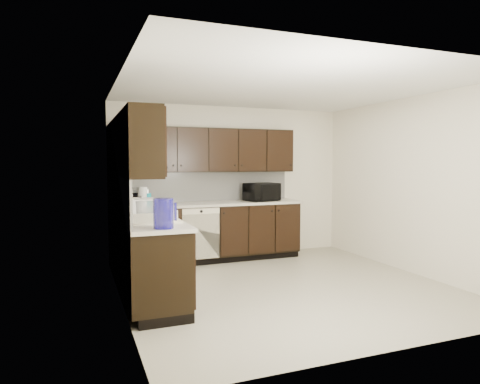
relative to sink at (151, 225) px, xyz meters
name	(u,v)px	position (x,y,z in m)	size (l,w,h in m)	color
floor	(285,286)	(1.68, 0.01, -0.88)	(4.00, 4.00, 0.00)	#A7A18A
ceiling	(286,87)	(1.68, 0.01, 1.62)	(4.00, 4.00, 0.00)	white
wall_back	(231,182)	(1.68, 2.01, 0.37)	(4.00, 0.02, 2.50)	beige
wall_left	(121,193)	(-0.32, 0.01, 0.37)	(0.02, 4.00, 2.50)	beige
wall_right	(411,185)	(3.68, 0.01, 0.37)	(0.02, 4.00, 2.50)	beige
wall_front	(398,203)	(1.68, -1.99, 0.37)	(4.00, 0.02, 2.50)	beige
lower_cabinets	(186,244)	(0.67, 1.12, -0.47)	(3.00, 2.80, 0.90)	black
countertop	(186,209)	(0.67, 1.12, 0.04)	(3.03, 2.83, 0.04)	beige
backsplash	(168,190)	(0.46, 1.33, 0.30)	(3.00, 2.80, 0.48)	beige
upper_cabinets	(177,149)	(0.58, 1.22, 0.89)	(3.00, 2.80, 0.70)	black
dishwasher	(201,231)	(0.98, 1.42, -0.33)	(0.58, 0.04, 0.78)	#F1E8C5
sink	(151,225)	(0.00, 0.00, 0.00)	(0.54, 0.82, 0.42)	#F1E8C5
microwave	(262,192)	(2.09, 1.66, 0.21)	(0.53, 0.36, 0.29)	black
soap_bottle_a	(173,213)	(0.20, -0.23, 0.15)	(0.08, 0.09, 0.18)	gray
soap_bottle_b	(132,205)	(-0.14, 0.50, 0.18)	(0.10, 0.10, 0.25)	gray
toaster_oven	(133,197)	(0.02, 1.68, 0.18)	(0.38, 0.28, 0.24)	silver
storage_bin	(137,206)	(-0.05, 0.77, 0.14)	(0.42, 0.31, 0.17)	white
blue_pitcher	(163,213)	(0.01, -0.68, 0.20)	(0.19, 0.19, 0.29)	#140E85
teal_tumbler	(148,200)	(0.19, 1.36, 0.16)	(0.09, 0.09, 0.20)	#0E859B
paper_towel_roll	(143,197)	(0.11, 1.36, 0.20)	(0.13, 0.13, 0.29)	silver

